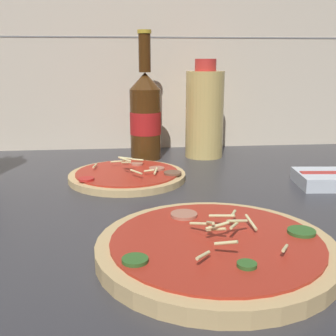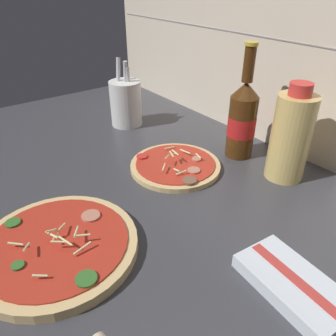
{
  "view_description": "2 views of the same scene",
  "coord_description": "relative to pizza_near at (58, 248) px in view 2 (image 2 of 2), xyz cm",
  "views": [
    {
      "loc": [
        -10.15,
        -61.83,
        24.69
      ],
      "look_at": [
        -2.78,
        8.68,
        6.39
      ],
      "focal_mm": 45.0,
      "sensor_mm": 36.0,
      "label": 1
    },
    {
      "loc": [
        44.46,
        -27.57,
        44.36
      ],
      "look_at": [
        -6.33,
        10.78,
        5.98
      ],
      "focal_mm": 35.0,
      "sensor_mm": 36.0,
      "label": 2
    }
  ],
  "objects": [
    {
      "name": "dish_towel",
      "position": [
        28.93,
        25.54,
        0.14
      ],
      "size": [
        17.73,
        10.78,
        2.56
      ],
      "color": "silver",
      "rests_on": "counter_slab"
    },
    {
      "name": "counter_slab",
      "position": [
        -0.35,
        17.94,
        -2.33
      ],
      "size": [
        160.0,
        90.0,
        2.5
      ],
      "color": "#38383D",
      "rests_on": "ground"
    },
    {
      "name": "utensil_crock",
      "position": [
        -40.89,
        38.24,
        6.02
      ],
      "size": [
        9.56,
        9.56,
        20.36
      ],
      "color": "silver",
      "rests_on": "counter_slab"
    },
    {
      "name": "pizza_far",
      "position": [
        -10.13,
        33.62,
        -0.31
      ],
      "size": [
        22.13,
        22.13,
        4.6
      ],
      "color": "tan",
      "rests_on": "counter_slab"
    },
    {
      "name": "beer_bottle",
      "position": [
        -5.69,
        51.29,
        9.09
      ],
      "size": [
        7.07,
        7.07,
        28.44
      ],
      "color": "#47280F",
      "rests_on": "counter_slab"
    },
    {
      "name": "tile_backsplash",
      "position": [
        -0.35,
        63.44,
        26.42
      ],
      "size": [
        160.0,
        1.13,
        60.0
      ],
      "color": "beige",
      "rests_on": "ground"
    },
    {
      "name": "oil_bottle",
      "position": [
        8.0,
        51.86,
        9.21
      ],
      "size": [
        8.75,
        8.75,
        22.37
      ],
      "color": "#D6B766",
      "rests_on": "counter_slab"
    },
    {
      "name": "pizza_near",
      "position": [
        0.0,
        0.0,
        0.0
      ],
      "size": [
        27.75,
        27.75,
        4.8
      ],
      "color": "tan",
      "rests_on": "counter_slab"
    }
  ]
}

